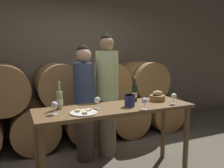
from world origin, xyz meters
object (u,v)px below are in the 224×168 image
blue_crock (130,100)px  wine_glass_far_left (54,105)px  wine_bottle_red (134,93)px  wine_glass_left (97,100)px  wine_glass_center (145,101)px  bread_basket (157,97)px  person_left (84,101)px  wine_glass_right (174,96)px  person_right (107,95)px  wine_bottle_white (59,100)px  cheese_plate (84,113)px  tasting_table (116,118)px

blue_crock → wine_glass_far_left: size_ratio=1.02×
wine_bottle_red → wine_glass_left: wine_bottle_red is taller
wine_glass_left → wine_glass_center: size_ratio=1.00×
bread_basket → wine_glass_center: 0.50m
person_left → wine_glass_far_left: 0.86m
wine_glass_center → wine_glass_right: (0.47, 0.08, 0.00)m
bread_basket → wine_glass_far_left: bread_basket is taller
person_right → wine_bottle_white: person_right is taller
person_right → cheese_plate: person_right is taller
tasting_table → wine_glass_far_left: wine_glass_far_left is taller
blue_crock → wine_glass_center: bearing=-67.6°
bread_basket → wine_glass_center: bread_basket is taller
wine_glass_center → wine_glass_left: bearing=151.1°
wine_bottle_white → bread_basket: (1.24, -0.10, -0.05)m
cheese_plate → wine_glass_far_left: wine_glass_far_left is taller
wine_bottle_red → wine_glass_center: (-0.10, -0.40, -0.02)m
wine_bottle_red → wine_glass_right: (0.36, -0.32, -0.02)m
person_left → tasting_table: bearing=-73.2°
person_left → wine_glass_far_left: size_ratio=12.30×
blue_crock → wine_glass_center: (0.08, -0.19, 0.02)m
wine_bottle_white → cheese_plate: bearing=-56.9°
wine_bottle_white → cheese_plate: 0.36m
person_left → wine_bottle_red: person_left is taller
tasting_table → wine_bottle_white: size_ratio=6.06×
person_right → wine_glass_far_left: size_ratio=13.47×
person_right → bread_basket: bearing=-50.6°
person_left → wine_glass_center: 0.99m
wine_bottle_white → bread_basket: bearing=-4.6°
person_left → wine_bottle_white: size_ratio=5.36×
wine_glass_right → wine_glass_far_left: bearing=174.6°
wine_glass_far_left → wine_glass_center: (0.94, -0.21, 0.00)m
cheese_plate → person_right: bearing=52.6°
wine_bottle_red → wine_bottle_white: (-0.95, 0.01, -0.01)m
wine_glass_far_left → wine_glass_left: size_ratio=1.00×
wine_glass_right → wine_glass_left: bearing=169.1°
person_right → person_left: bearing=180.0°
blue_crock → wine_glass_far_left: bearing=179.0°
wine_bottle_red → blue_crock: 0.28m
wine_glass_far_left → wine_glass_left: same height
wine_bottle_red → wine_glass_right: size_ratio=2.42×
wine_bottle_red → wine_glass_far_left: (-1.04, -0.19, -0.02)m
blue_crock → person_right: bearing=89.7°
tasting_table → cheese_plate: 0.47m
wine_glass_right → wine_bottle_red: bearing=138.2°
wine_glass_far_left → wine_glass_center: same height
person_left → wine_glass_center: bearing=-64.6°
blue_crock → bread_basket: 0.49m
bread_basket → wine_glass_center: bearing=-141.9°
tasting_table → bread_basket: 0.65m
wine_bottle_red → cheese_plate: (-0.76, -0.28, -0.10)m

